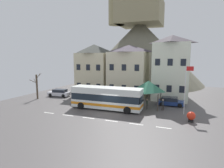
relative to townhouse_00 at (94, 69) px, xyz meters
The scene contains 16 objects.
ground_plane 14.81m from the townhouse_00, 55.98° to the right, with size 40.00×60.00×0.07m.
townhouse_00 is the anchor object (origin of this frame).
townhouse_01 7.11m from the townhouse_00, ahead, with size 6.94×6.12×9.70m.
townhouse_02 14.85m from the townhouse_00, ahead, with size 5.92×6.53×11.24m.
hilltop_castle 20.71m from the townhouse_00, 76.83° to the left, with size 35.00×35.00×26.34m.
transit_bus 12.43m from the townhouse_00, 55.33° to the right, with size 10.27×2.79×3.20m.
bus_shelter 13.90m from the townhouse_00, 28.03° to the right, with size 3.60×3.60×4.00m.
parked_car_00 16.43m from the townhouse_00, 15.80° to the right, with size 4.00×2.12×1.31m.
parked_car_01 8.22m from the townhouse_00, 137.14° to the right, with size 4.30×2.17×1.37m.
parked_car_02 6.23m from the townhouse_00, 77.27° to the right, with size 4.02×2.10×1.28m.
pedestrian_00 16.74m from the townhouse_00, 27.42° to the right, with size 0.31×0.30×1.61m.
pedestrian_01 15.00m from the townhouse_00, 31.91° to the right, with size 0.29×0.32×1.48m.
public_bench 15.57m from the townhouse_00, 15.76° to the right, with size 1.53×0.48×0.87m.
flagpole 19.28m from the townhouse_00, 25.88° to the right, with size 0.95×0.10×6.35m.
harbour_buoy 21.71m from the townhouse_00, 32.11° to the right, with size 0.97×0.97×1.22m.
bare_tree_00 11.26m from the townhouse_00, 133.43° to the right, with size 1.34×2.49×4.57m.
Camera 1 is at (9.30, -22.70, 7.43)m, focal length 30.31 mm.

